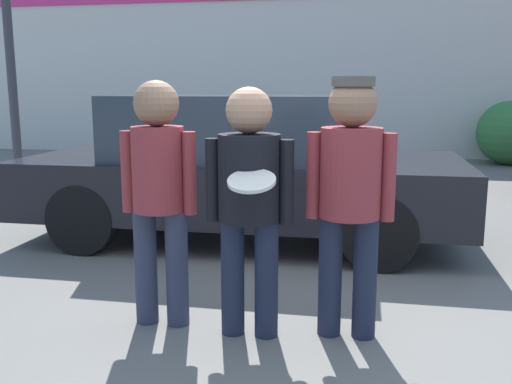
{
  "coord_description": "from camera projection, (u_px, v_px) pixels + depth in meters",
  "views": [
    {
      "loc": [
        0.33,
        -3.46,
        1.59
      ],
      "look_at": [
        -0.36,
        0.18,
        0.9
      ],
      "focal_mm": 40.0,
      "sensor_mm": 36.0,
      "label": 1
    }
  ],
  "objects": [
    {
      "name": "ground_plane",
      "position": [
        306.0,
        335.0,
        3.7
      ],
      "size": [
        56.0,
        56.0,
        0.0
      ],
      "primitive_type": "plane",
      "color": "#66635E"
    },
    {
      "name": "storefront_building",
      "position": [
        352.0,
        71.0,
        12.84
      ],
      "size": [
        24.0,
        0.22,
        3.81
      ],
      "color": "silver",
      "rests_on": "ground"
    },
    {
      "name": "person_left",
      "position": [
        159.0,
        184.0,
        3.72
      ],
      "size": [
        0.51,
        0.34,
        1.63
      ],
      "color": "#2D3347",
      "rests_on": "ground"
    },
    {
      "name": "person_middle_with_frisbee",
      "position": [
        249.0,
        191.0,
        3.54
      ],
      "size": [
        0.56,
        0.61,
        1.59
      ],
      "color": "#1E2338",
      "rests_on": "ground"
    },
    {
      "name": "person_right",
      "position": [
        350.0,
        184.0,
        3.52
      ],
      "size": [
        0.55,
        0.38,
        1.65
      ],
      "color": "#1E2338",
      "rests_on": "ground"
    },
    {
      "name": "parked_car_near",
      "position": [
        240.0,
        167.0,
        5.97
      ],
      "size": [
        4.47,
        1.95,
        1.5
      ],
      "color": "black",
      "rests_on": "ground"
    },
    {
      "name": "shrub",
      "position": [
        510.0,
        133.0,
        11.67
      ],
      "size": [
        1.31,
        1.31,
        1.31
      ],
      "color": "#387A3D",
      "rests_on": "ground"
    }
  ]
}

